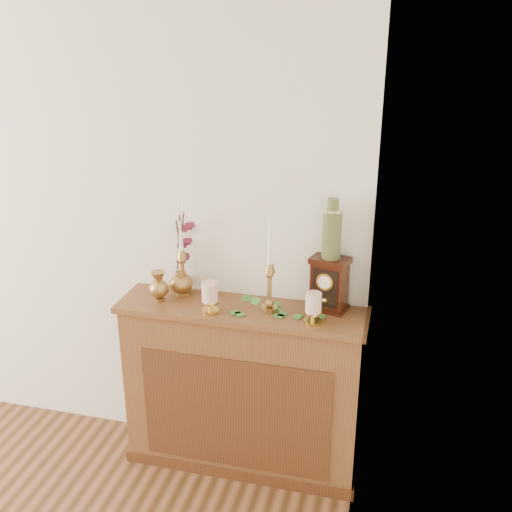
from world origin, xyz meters
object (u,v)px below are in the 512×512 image
(candlestick_left, at_px, (182,265))
(candlestick_center, at_px, (270,280))
(ceramic_vase, at_px, (332,232))
(ginger_jar, at_px, (184,255))
(bud_vase, at_px, (159,287))
(mantel_clock, at_px, (329,284))

(candlestick_left, bearing_deg, candlestick_center, -8.79)
(candlestick_center, height_order, ceramic_vase, ceramic_vase)
(ginger_jar, bearing_deg, candlestick_left, -88.32)
(ginger_jar, relative_size, ceramic_vase, 1.56)
(ginger_jar, bearing_deg, bud_vase, -123.08)
(candlestick_left, distance_m, bud_vase, 0.16)
(mantel_clock, height_order, ceramic_vase, ceramic_vase)
(ceramic_vase, bearing_deg, mantel_clock, -104.79)
(candlestick_center, bearing_deg, mantel_clock, 17.60)
(candlestick_left, distance_m, candlestick_center, 0.47)
(candlestick_left, distance_m, ceramic_vase, 0.78)
(candlestick_left, distance_m, mantel_clock, 0.74)
(candlestick_left, relative_size, mantel_clock, 1.84)
(candlestick_center, distance_m, ginger_jar, 0.48)
(candlestick_left, height_order, ceramic_vase, ceramic_vase)
(bud_vase, bearing_deg, ceramic_vase, 7.93)
(bud_vase, bearing_deg, ginger_jar, 56.92)
(candlestick_center, xyz_separation_m, mantel_clock, (0.27, 0.09, -0.03))
(mantel_clock, bearing_deg, bud_vase, -157.43)
(candlestick_left, height_order, mantel_clock, candlestick_left)
(ginger_jar, height_order, ceramic_vase, ceramic_vase)
(candlestick_left, relative_size, candlestick_center, 0.99)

